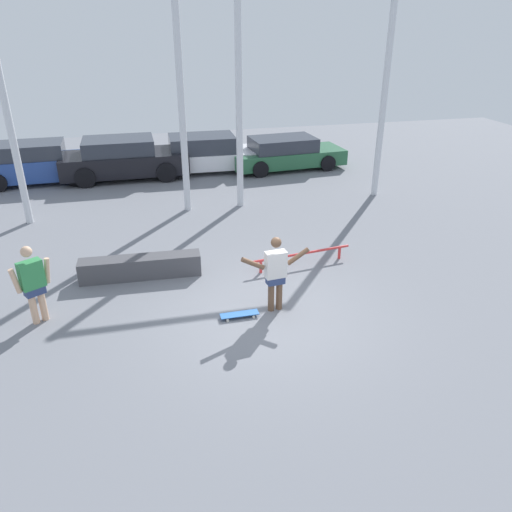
{
  "coord_description": "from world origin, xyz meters",
  "views": [
    {
      "loc": [
        -2.19,
        -8.21,
        5.42
      ],
      "look_at": [
        0.09,
        1.27,
        0.72
      ],
      "focal_mm": 35.0,
      "sensor_mm": 36.0,
      "label": 1
    }
  ],
  "objects_px": {
    "grind_box": "(141,267)",
    "parked_car_black": "(124,159)",
    "grind_rail": "(301,255)",
    "bystander": "(33,282)",
    "parked_car_white": "(206,154)",
    "skateboarder": "(276,271)",
    "parked_car_blue": "(36,163)",
    "parked_car_green": "(286,153)",
    "skateboard": "(240,314)"
  },
  "relations": [
    {
      "from": "grind_box",
      "to": "parked_car_black",
      "type": "height_order",
      "value": "parked_car_black"
    },
    {
      "from": "grind_rail",
      "to": "bystander",
      "type": "bearing_deg",
      "value": -168.88
    },
    {
      "from": "parked_car_black",
      "to": "grind_box",
      "type": "bearing_deg",
      "value": -88.24
    },
    {
      "from": "parked_car_white",
      "to": "bystander",
      "type": "height_order",
      "value": "bystander"
    },
    {
      "from": "skateboarder",
      "to": "grind_box",
      "type": "distance_m",
      "value": 3.4
    },
    {
      "from": "parked_car_blue",
      "to": "parked_car_green",
      "type": "relative_size",
      "value": 0.9
    },
    {
      "from": "skateboarder",
      "to": "parked_car_black",
      "type": "bearing_deg",
      "value": 99.92
    },
    {
      "from": "parked_car_blue",
      "to": "skateboard",
      "type": "bearing_deg",
      "value": -65.52
    },
    {
      "from": "parked_car_blue",
      "to": "bystander",
      "type": "xyz_separation_m",
      "value": [
        1.37,
        -9.74,
        0.19
      ]
    },
    {
      "from": "grind_rail",
      "to": "bystander",
      "type": "distance_m",
      "value": 5.88
    },
    {
      "from": "parked_car_green",
      "to": "bystander",
      "type": "bearing_deg",
      "value": -134.26
    },
    {
      "from": "grind_rail",
      "to": "skateboard",
      "type": "bearing_deg",
      "value": -135.17
    },
    {
      "from": "parked_car_blue",
      "to": "parked_car_green",
      "type": "distance_m",
      "value": 9.17
    },
    {
      "from": "grind_box",
      "to": "parked_car_black",
      "type": "bearing_deg",
      "value": 92.24
    },
    {
      "from": "skateboarder",
      "to": "bystander",
      "type": "height_order",
      "value": "bystander"
    },
    {
      "from": "skateboard",
      "to": "parked_car_green",
      "type": "relative_size",
      "value": 0.17
    },
    {
      "from": "skateboarder",
      "to": "parked_car_white",
      "type": "relative_size",
      "value": 0.36
    },
    {
      "from": "parked_car_black",
      "to": "parked_car_white",
      "type": "distance_m",
      "value": 3.06
    },
    {
      "from": "skateboarder",
      "to": "parked_car_green",
      "type": "bearing_deg",
      "value": 66.21
    },
    {
      "from": "skateboarder",
      "to": "parked_car_blue",
      "type": "distance_m",
      "value": 11.98
    },
    {
      "from": "parked_car_blue",
      "to": "parked_car_green",
      "type": "height_order",
      "value": "parked_car_blue"
    },
    {
      "from": "grind_box",
      "to": "bystander",
      "type": "distance_m",
      "value": 2.52
    },
    {
      "from": "skateboard",
      "to": "parked_car_blue",
      "type": "distance_m",
      "value": 11.74
    },
    {
      "from": "parked_car_black",
      "to": "parked_car_green",
      "type": "xyz_separation_m",
      "value": [
        6.13,
        -0.19,
        -0.12
      ]
    },
    {
      "from": "grind_rail",
      "to": "bystander",
      "type": "xyz_separation_m",
      "value": [
        -5.74,
        -1.13,
        0.61
      ]
    },
    {
      "from": "grind_rail",
      "to": "parked_car_blue",
      "type": "xyz_separation_m",
      "value": [
        -7.11,
        8.61,
        0.42
      ]
    },
    {
      "from": "bystander",
      "to": "grind_rail",
      "type": "bearing_deg",
      "value": 160.05
    },
    {
      "from": "grind_rail",
      "to": "parked_car_blue",
      "type": "relative_size",
      "value": 0.62
    },
    {
      "from": "grind_box",
      "to": "parked_car_white",
      "type": "height_order",
      "value": "parked_car_white"
    },
    {
      "from": "grind_box",
      "to": "parked_car_blue",
      "type": "relative_size",
      "value": 0.67
    },
    {
      "from": "bystander",
      "to": "parked_car_blue",
      "type": "bearing_deg",
      "value": -113.08
    },
    {
      "from": "skateboard",
      "to": "parked_car_blue",
      "type": "height_order",
      "value": "parked_car_blue"
    },
    {
      "from": "skateboarder",
      "to": "skateboard",
      "type": "bearing_deg",
      "value": -177.32
    },
    {
      "from": "parked_car_green",
      "to": "bystander",
      "type": "xyz_separation_m",
      "value": [
        -7.8,
        -9.38,
        0.28
      ]
    },
    {
      "from": "parked_car_white",
      "to": "skateboard",
      "type": "bearing_deg",
      "value": -93.81
    },
    {
      "from": "skateboarder",
      "to": "grind_rail",
      "type": "bearing_deg",
      "value": 51.16
    },
    {
      "from": "skateboard",
      "to": "grind_rail",
      "type": "distance_m",
      "value": 2.7
    },
    {
      "from": "skateboarder",
      "to": "parked_car_black",
      "type": "distance_m",
      "value": 10.63
    },
    {
      "from": "parked_car_black",
      "to": "parked_car_white",
      "type": "bearing_deg",
      "value": 3.75
    },
    {
      "from": "skateboard",
      "to": "parked_car_white",
      "type": "relative_size",
      "value": 0.17
    },
    {
      "from": "grind_box",
      "to": "grind_rail",
      "type": "bearing_deg",
      "value": -4.49
    },
    {
      "from": "grind_box",
      "to": "parked_car_blue",
      "type": "xyz_separation_m",
      "value": [
        -3.35,
        8.31,
        0.43
      ]
    },
    {
      "from": "grind_box",
      "to": "parked_car_green",
      "type": "relative_size",
      "value": 0.6
    },
    {
      "from": "grind_box",
      "to": "parked_car_green",
      "type": "height_order",
      "value": "parked_car_green"
    },
    {
      "from": "grind_box",
      "to": "skateboard",
      "type": "bearing_deg",
      "value": -49.96
    },
    {
      "from": "skateboard",
      "to": "grind_box",
      "type": "distance_m",
      "value": 2.87
    },
    {
      "from": "skateboarder",
      "to": "parked_car_white",
      "type": "xyz_separation_m",
      "value": [
        0.12,
        10.44,
        -0.23
      ]
    },
    {
      "from": "grind_rail",
      "to": "parked_car_green",
      "type": "xyz_separation_m",
      "value": [
        2.06,
        8.25,
        0.33
      ]
    },
    {
      "from": "parked_car_green",
      "to": "grind_rail",
      "type": "bearing_deg",
      "value": -108.5
    },
    {
      "from": "skateboarder",
      "to": "skateboard",
      "type": "relative_size",
      "value": 2.07
    }
  ]
}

